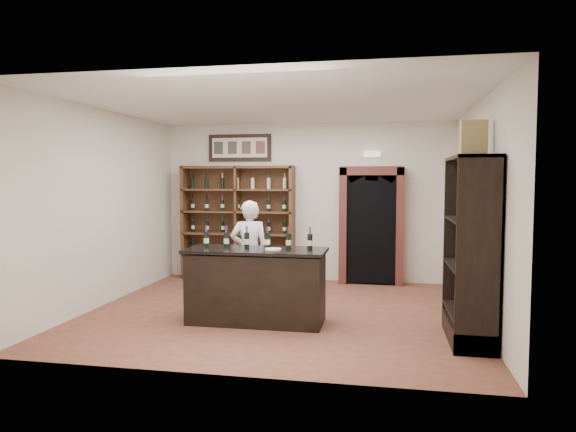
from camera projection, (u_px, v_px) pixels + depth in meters
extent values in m
plane|color=brown|center=(280.00, 312.00, 7.49)|extent=(5.50, 5.50, 0.00)
plane|color=white|center=(280.00, 104.00, 7.28)|extent=(5.50, 5.50, 0.00)
cube|color=silver|center=(306.00, 202.00, 9.84)|extent=(5.50, 0.04, 3.00)
cube|color=silver|center=(105.00, 207.00, 7.90)|extent=(0.04, 5.00, 3.00)
cube|color=silver|center=(480.00, 211.00, 6.88)|extent=(0.04, 5.00, 3.00)
cube|color=#51331B|center=(240.00, 222.00, 10.08)|extent=(2.20, 0.02, 2.20)
cube|color=#51331B|center=(185.00, 222.00, 10.10)|extent=(0.06, 0.38, 2.20)
cube|color=#51331B|center=(292.00, 224.00, 9.70)|extent=(0.06, 0.38, 2.20)
cube|color=#51331B|center=(238.00, 223.00, 9.90)|extent=(0.04, 0.38, 2.20)
cube|color=#51331B|center=(238.00, 277.00, 9.97)|extent=(2.18, 0.38, 0.04)
cube|color=#51331B|center=(238.00, 255.00, 9.94)|extent=(2.18, 0.38, 0.04)
cube|color=#51331B|center=(238.00, 234.00, 9.91)|extent=(2.18, 0.38, 0.03)
cube|color=#51331B|center=(238.00, 212.00, 9.89)|extent=(2.18, 0.38, 0.04)
cube|color=#51331B|center=(237.00, 190.00, 9.86)|extent=(2.18, 0.38, 0.04)
cube|color=#51331B|center=(237.00, 168.00, 9.83)|extent=(2.18, 0.38, 0.04)
cube|color=black|center=(240.00, 148.00, 9.98)|extent=(1.25, 0.04, 0.52)
cube|color=black|center=(371.00, 227.00, 9.48)|extent=(0.97, 0.29, 2.05)
cube|color=#AD4F43|center=(343.00, 226.00, 9.55)|extent=(0.14, 0.35, 2.15)
cube|color=#AD4F43|center=(400.00, 227.00, 9.36)|extent=(0.14, 0.35, 2.15)
cube|color=#AD4F43|center=(372.00, 171.00, 9.38)|extent=(1.15, 0.35, 0.16)
cube|color=white|center=(372.00, 154.00, 9.47)|extent=(0.30, 0.10, 0.10)
cube|color=black|center=(256.00, 288.00, 6.91)|extent=(1.80, 0.70, 0.94)
cube|color=black|center=(256.00, 250.00, 6.87)|extent=(1.88, 0.78, 0.04)
cylinder|color=black|center=(206.00, 239.00, 7.05)|extent=(0.07, 0.07, 0.21)
cylinder|color=silver|center=(206.00, 241.00, 7.05)|extent=(0.07, 0.07, 0.07)
cylinder|color=#58296E|center=(206.00, 229.00, 7.04)|extent=(0.03, 0.03, 0.09)
cylinder|color=black|center=(226.00, 240.00, 7.00)|extent=(0.07, 0.07, 0.21)
cylinder|color=silver|center=(226.00, 241.00, 7.00)|extent=(0.07, 0.07, 0.07)
cylinder|color=#58296E|center=(226.00, 229.00, 6.99)|extent=(0.03, 0.03, 0.09)
cylinder|color=black|center=(247.00, 240.00, 6.94)|extent=(0.07, 0.07, 0.21)
cylinder|color=silver|center=(247.00, 241.00, 6.95)|extent=(0.07, 0.07, 0.07)
cylinder|color=#58296E|center=(247.00, 229.00, 6.93)|extent=(0.03, 0.03, 0.09)
cylinder|color=black|center=(267.00, 241.00, 6.89)|extent=(0.07, 0.07, 0.21)
cylinder|color=silver|center=(267.00, 242.00, 6.89)|extent=(0.07, 0.07, 0.07)
cylinder|color=#58296E|center=(267.00, 230.00, 6.88)|extent=(0.03, 0.03, 0.09)
cylinder|color=black|center=(289.00, 241.00, 6.84)|extent=(0.07, 0.07, 0.21)
cylinder|color=silver|center=(289.00, 242.00, 6.84)|extent=(0.07, 0.07, 0.07)
cylinder|color=#58296E|center=(289.00, 230.00, 6.83)|extent=(0.03, 0.03, 0.09)
cylinder|color=black|center=(310.00, 242.00, 6.78)|extent=(0.07, 0.07, 0.21)
cylinder|color=silver|center=(310.00, 243.00, 6.79)|extent=(0.07, 0.07, 0.07)
cylinder|color=#58296E|center=(310.00, 231.00, 6.77)|extent=(0.03, 0.03, 0.09)
cube|color=black|center=(491.00, 250.00, 6.03)|extent=(0.02, 1.20, 2.20)
cube|color=black|center=(479.00, 257.00, 5.50)|extent=(0.48, 0.04, 2.20)
cube|color=black|center=(463.00, 244.00, 6.64)|extent=(0.48, 0.04, 2.20)
cube|color=black|center=(472.00, 158.00, 6.00)|extent=(0.48, 1.20, 0.04)
cube|color=black|center=(468.00, 331.00, 6.14)|extent=(0.48, 1.20, 0.24)
cube|color=black|center=(469.00, 312.00, 6.12)|extent=(0.48, 1.16, 0.03)
cube|color=black|center=(470.00, 266.00, 6.09)|extent=(0.48, 1.16, 0.03)
cube|color=black|center=(471.00, 220.00, 6.05)|extent=(0.48, 1.16, 0.03)
imported|color=white|center=(249.00, 252.00, 7.94)|extent=(0.66, 0.51, 1.61)
cylinder|color=silver|center=(273.00, 249.00, 6.77)|extent=(0.22, 0.22, 0.02)
cube|color=tan|center=(474.00, 138.00, 6.10)|extent=(0.31, 0.14, 0.43)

